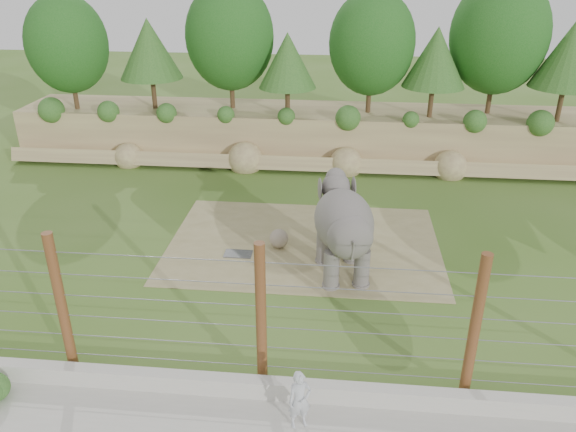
# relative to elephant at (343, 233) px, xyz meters

# --- Properties ---
(ground) EXTENTS (90.00, 90.00, 0.00)m
(ground) POSITION_rel_elephant_xyz_m (-1.92, -1.00, -1.54)
(ground) COLOR #3D641B
(ground) RESTS_ON ground
(back_embankment) EXTENTS (30.00, 5.52, 8.77)m
(back_embankment) POSITION_rel_elephant_xyz_m (-1.33, 11.67, 2.43)
(back_embankment) COLOR #8D7151
(back_embankment) RESTS_ON ground
(dirt_patch) EXTENTS (10.00, 7.00, 0.02)m
(dirt_patch) POSITION_rel_elephant_xyz_m (-1.42, 2.00, -1.53)
(dirt_patch) COLOR #8D8151
(dirt_patch) RESTS_ON ground
(drain_grate) EXTENTS (1.00, 0.60, 0.03)m
(drain_grate) POSITION_rel_elephant_xyz_m (-3.72, 0.93, -1.50)
(drain_grate) COLOR #262628
(drain_grate) RESTS_ON dirt_patch
(elephant) EXTENTS (2.32, 4.04, 3.08)m
(elephant) POSITION_rel_elephant_xyz_m (0.00, 0.00, 0.00)
(elephant) COLOR #655F5B
(elephant) RESTS_ON ground
(stone_ball) EXTENTS (0.70, 0.70, 0.70)m
(stone_ball) POSITION_rel_elephant_xyz_m (-2.32, 1.63, -1.17)
(stone_ball) COLOR gray
(stone_ball) RESTS_ON dirt_patch
(retaining_wall) EXTENTS (26.00, 0.35, 0.50)m
(retaining_wall) POSITION_rel_elephant_xyz_m (-1.92, -6.00, -1.29)
(retaining_wall) COLOR beige
(retaining_wall) RESTS_ON ground
(barrier_fence) EXTENTS (20.26, 0.26, 4.00)m
(barrier_fence) POSITION_rel_elephant_xyz_m (-1.92, -5.50, 0.46)
(barrier_fence) COLOR brown
(barrier_fence) RESTS_ON ground
(zookeeper) EXTENTS (0.64, 0.53, 1.50)m
(zookeeper) POSITION_rel_elephant_xyz_m (-0.87, -6.86, -0.78)
(zookeeper) COLOR #B8BCC2
(zookeeper) RESTS_ON walkway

